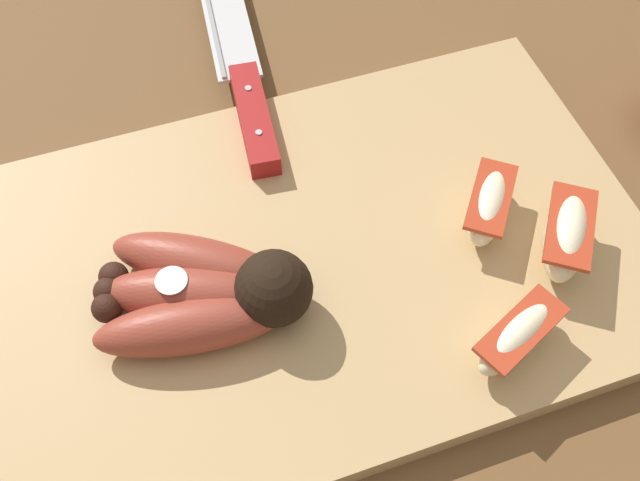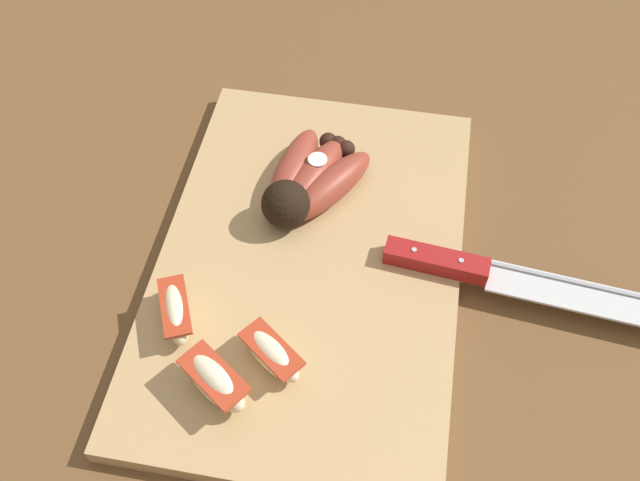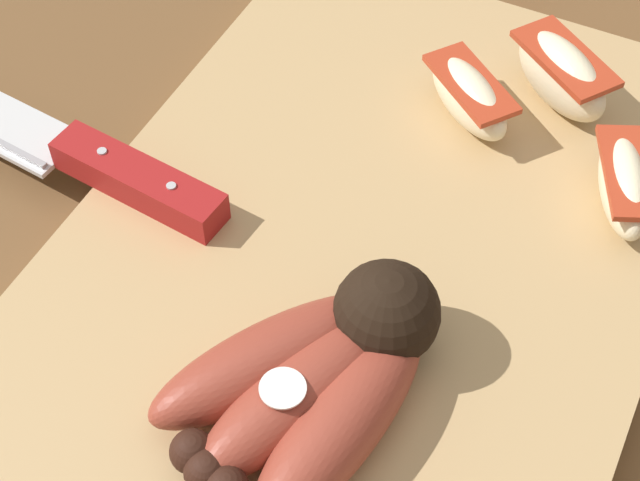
% 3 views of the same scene
% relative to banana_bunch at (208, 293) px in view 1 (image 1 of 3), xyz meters
% --- Properties ---
extents(ground_plane, '(6.00, 6.00, 0.00)m').
position_rel_banana_bunch_xyz_m(ground_plane, '(-0.08, -0.02, -0.04)').
color(ground_plane, brown).
extents(cutting_board, '(0.44, 0.29, 0.02)m').
position_rel_banana_bunch_xyz_m(cutting_board, '(-0.08, -0.02, -0.03)').
color(cutting_board, tan).
rests_on(cutting_board, ground_plane).
extents(banana_bunch, '(0.14, 0.11, 0.05)m').
position_rel_banana_bunch_xyz_m(banana_bunch, '(0.00, 0.00, 0.00)').
color(banana_bunch, black).
rests_on(banana_bunch, cutting_board).
extents(chefs_knife, '(0.06, 0.28, 0.02)m').
position_rel_banana_bunch_xyz_m(chefs_knife, '(-0.07, -0.19, -0.01)').
color(chefs_knife, silver).
rests_on(chefs_knife, cutting_board).
extents(apple_wedge_near, '(0.07, 0.05, 0.03)m').
position_rel_banana_bunch_xyz_m(apple_wedge_near, '(-0.17, 0.09, -0.00)').
color(apple_wedge_near, beige).
rests_on(apple_wedge_near, cutting_board).
extents(apple_wedge_middle, '(0.06, 0.07, 0.03)m').
position_rel_banana_bunch_xyz_m(apple_wedge_middle, '(-0.20, -0.01, -0.00)').
color(apple_wedge_middle, beige).
rests_on(apple_wedge_middle, cutting_board).
extents(apple_wedge_far, '(0.06, 0.07, 0.04)m').
position_rel_banana_bunch_xyz_m(apple_wedge_far, '(-0.23, 0.04, 0.00)').
color(apple_wedge_far, beige).
rests_on(apple_wedge_far, cutting_board).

